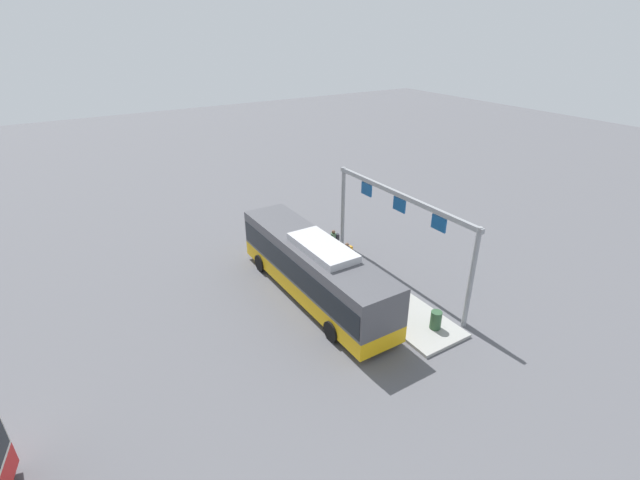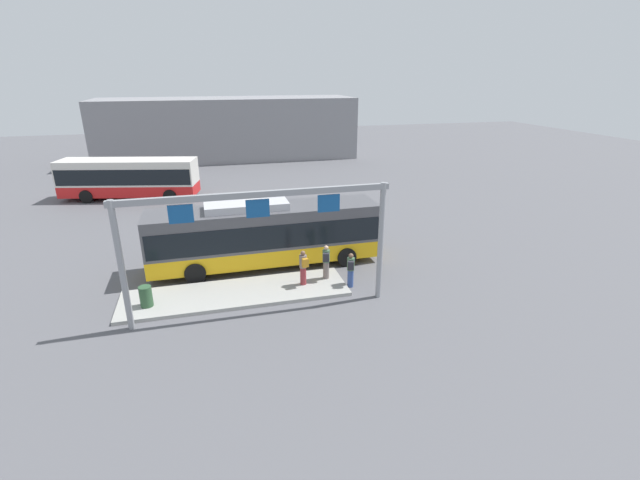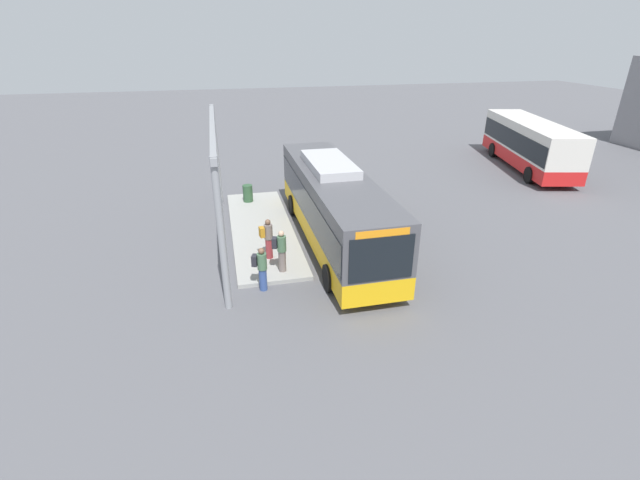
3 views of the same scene
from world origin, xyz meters
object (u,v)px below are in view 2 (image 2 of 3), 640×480
object	(u,v)px
person_boarding	(351,269)
person_waiting_mid	(326,261)
bus_main	(265,232)
person_waiting_near	(303,267)
trash_bin	(146,296)
bus_background_left	(129,176)

from	to	relation	value
person_boarding	person_waiting_mid	bearing A→B (deg)	67.25
bus_main	person_waiting_mid	bearing A→B (deg)	-47.55
person_boarding	person_waiting_near	distance (m)	2.18
bus_main	trash_bin	bearing A→B (deg)	-149.34
trash_bin	person_waiting_mid	bearing A→B (deg)	4.59
person_boarding	person_waiting_mid	world-z (taller)	person_waiting_mid
person_waiting_mid	trash_bin	size ratio (longest dim) A/B	1.86
bus_main	person_boarding	size ratio (longest dim) A/B	6.93
bus_background_left	person_boarding	distance (m)	22.63
person_waiting_mid	trash_bin	world-z (taller)	person_waiting_mid
bus_background_left	trash_bin	distance (m)	19.32
person_waiting_mid	bus_background_left	bearing A→B (deg)	47.40
bus_main	trash_bin	distance (m)	6.56
bus_main	person_waiting_mid	xyz separation A→B (m)	(2.47, -2.68, -0.76)
bus_main	person_waiting_near	bearing A→B (deg)	-67.20
bus_main	bus_background_left	bearing A→B (deg)	117.91
person_waiting_near	trash_bin	distance (m)	6.84
bus_background_left	person_waiting_mid	size ratio (longest dim) A/B	6.38
person_boarding	person_waiting_near	xyz separation A→B (m)	(-2.12, 0.48, 0.16)
bus_main	person_boarding	xyz separation A→B (m)	(3.42, -3.52, -0.92)
bus_background_left	person_waiting_mid	bearing A→B (deg)	-46.31
bus_background_left	person_waiting_near	world-z (taller)	bus_background_left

